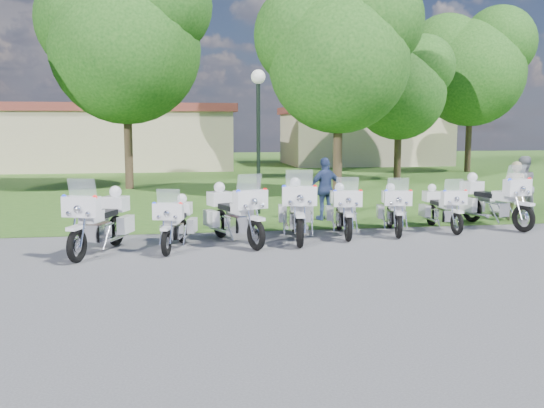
{
  "coord_description": "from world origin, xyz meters",
  "views": [
    {
      "loc": [
        -2.44,
        -12.4,
        2.72
      ],
      "look_at": [
        -0.27,
        1.2,
        0.95
      ],
      "focal_mm": 40.0,
      "sensor_mm": 36.0,
      "label": 1
    }
  ],
  "objects": [
    {
      "name": "tree_2",
      "position": [
        3.9,
        11.13,
        5.74
      ],
      "size": [
        6.51,
        5.55,
        8.68
      ],
      "color": "#38281C",
      "rests_on": "ground"
    },
    {
      "name": "bystander_c",
      "position": [
        1.85,
        4.62,
        0.91
      ],
      "size": [
        1.15,
        0.73,
        1.82
      ],
      "primitive_type": "imported",
      "rotation": [
        0.0,
        0.0,
        3.43
      ],
      "color": "navy",
      "rests_on": "ground"
    },
    {
      "name": "motorcycle_0",
      "position": [
        -4.08,
        0.95,
        0.7
      ],
      "size": [
        1.35,
        2.39,
        1.68
      ],
      "rotation": [
        0.0,
        0.0,
        2.8
      ],
      "color": "black",
      "rests_on": "ground"
    },
    {
      "name": "motorcycle_1",
      "position": [
        -2.46,
        1.15,
        0.59
      ],
      "size": [
        0.99,
        2.07,
        1.41
      ],
      "rotation": [
        0.0,
        0.0,
        2.91
      ],
      "color": "black",
      "rests_on": "ground"
    },
    {
      "name": "bystander_a",
      "position": [
        7.24,
        3.67,
        0.86
      ],
      "size": [
        0.75,
        0.7,
        1.72
      ],
      "primitive_type": "imported",
      "rotation": [
        0.0,
        0.0,
        2.52
      ],
      "color": "tan",
      "rests_on": "ground"
    },
    {
      "name": "motorcycle_5",
      "position": [
        3.1,
        2.39,
        0.62
      ],
      "size": [
        1.01,
        2.16,
        1.47
      ],
      "rotation": [
        0.0,
        0.0,
        2.93
      ],
      "color": "black",
      "rests_on": "ground"
    },
    {
      "name": "tree_1",
      "position": [
        -4.52,
        14.7,
        6.61
      ],
      "size": [
        7.49,
        6.39,
        9.99
      ],
      "color": "#38281C",
      "rests_on": "ground"
    },
    {
      "name": "motorcycle_3",
      "position": [
        0.44,
        1.83,
        0.73
      ],
      "size": [
        1.07,
        2.59,
        1.75
      ],
      "rotation": [
        0.0,
        0.0,
        3.0
      ],
      "color": "black",
      "rests_on": "ground"
    },
    {
      "name": "motorcycle_7",
      "position": [
        6.12,
        2.89,
        0.72
      ],
      "size": [
        1.3,
        2.51,
        1.73
      ],
      "rotation": [
        0.0,
        0.0,
        3.43
      ],
      "color": "black",
      "rests_on": "ground"
    },
    {
      "name": "tree_4",
      "position": [
        14.84,
        21.76,
        6.43
      ],
      "size": [
        7.28,
        6.22,
        9.71
      ],
      "color": "#38281C",
      "rests_on": "ground"
    },
    {
      "name": "building_west",
      "position": [
        -6.0,
        28.0,
        2.07
      ],
      "size": [
        14.56,
        8.32,
        4.1
      ],
      "color": "#BEAF89",
      "rests_on": "ground"
    },
    {
      "name": "ground",
      "position": [
        0.0,
        0.0,
        0.0
      ],
      "size": [
        100.0,
        100.0,
        0.0
      ],
      "primitive_type": "plane",
      "color": "#515156",
      "rests_on": "ground"
    },
    {
      "name": "lamp_post",
      "position": [
        0.1,
        6.21,
        3.33
      ],
      "size": [
        0.44,
        0.44,
        4.44
      ],
      "color": "black",
      "rests_on": "ground"
    },
    {
      "name": "bystander_b",
      "position": [
        7.73,
        4.12,
        0.92
      ],
      "size": [
        0.97,
        0.79,
        1.84
      ],
      "primitive_type": "imported",
      "rotation": [
        0.0,
        0.0,
        -3.03
      ],
      "color": "gray",
      "rests_on": "ground"
    },
    {
      "name": "building_east",
      "position": [
        11.0,
        30.0,
        2.07
      ],
      "size": [
        11.44,
        7.28,
        4.1
      ],
      "color": "#BEAF89",
      "rests_on": "ground"
    },
    {
      "name": "motorcycle_2",
      "position": [
        -1.11,
        1.6,
        0.7
      ],
      "size": [
        1.4,
        2.36,
        1.68
      ],
      "rotation": [
        0.0,
        0.0,
        3.52
      ],
      "color": "black",
      "rests_on": "ground"
    },
    {
      "name": "tree_3",
      "position": [
        8.69,
        17.13,
        4.81
      ],
      "size": [
        5.46,
        4.66,
        7.27
      ],
      "color": "#38281C",
      "rests_on": "ground"
    },
    {
      "name": "motorcycle_4",
      "position": [
        1.7,
        2.24,
        0.64
      ],
      "size": [
        0.93,
        2.26,
        1.52
      ],
      "rotation": [
        0.0,
        0.0,
        3.01
      ],
      "color": "black",
      "rests_on": "ground"
    },
    {
      "name": "motorcycle_6",
      "position": [
        4.52,
        2.61,
        0.59
      ],
      "size": [
        0.69,
        2.09,
        1.4
      ],
      "rotation": [
        0.0,
        0.0,
        3.15
      ],
      "color": "black",
      "rests_on": "ground"
    },
    {
      "name": "grass_lawn",
      "position": [
        0.0,
        27.0,
        0.0
      ],
      "size": [
        100.0,
        48.0,
        0.01
      ],
      "primitive_type": "cube",
      "color": "#33601E",
      "rests_on": "ground"
    }
  ]
}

